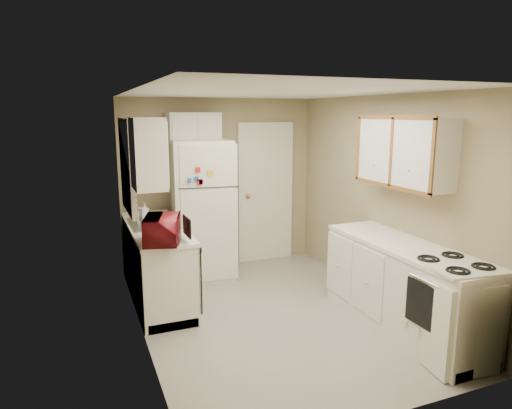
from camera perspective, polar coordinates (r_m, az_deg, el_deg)
name	(u,v)px	position (r m, az deg, el deg)	size (l,w,h in m)	color
floor	(273,314)	(5.21, 2.11, -13.53)	(3.80, 3.80, 0.00)	#A9A598
ceiling	(274,92)	(4.73, 2.32, 13.88)	(3.80, 3.80, 0.00)	white
wall_left	(139,220)	(4.46, -14.47, -1.86)	(3.80, 3.80, 0.00)	#9B9069
wall_right	(383,199)	(5.54, 15.56, 0.62)	(3.80, 3.80, 0.00)	#9B9069
wall_back	(220,183)	(6.58, -4.55, 2.65)	(2.80, 2.80, 0.00)	#9B9069
wall_front	(387,262)	(3.24, 16.10, -6.89)	(2.80, 2.80, 0.00)	#9B9069
left_counter	(157,263)	(5.56, -12.25, -7.17)	(0.60, 1.80, 0.90)	silver
dishwasher	(194,273)	(5.04, -7.81, -8.47)	(0.03, 0.58, 0.72)	black
sink	(154,227)	(5.59, -12.69, -2.71)	(0.54, 0.74, 0.16)	gray
microwave	(162,229)	(4.69, -11.62, -2.98)	(0.28, 0.50, 0.33)	maroon
soap_bottle	(145,210)	(5.87, -13.75, -0.69)	(0.09, 0.09, 0.19)	white
window_blinds	(128,166)	(5.43, -15.74, 4.67)	(0.10, 0.98, 1.08)	silver
upper_cabinet_left	(148,154)	(4.60, -13.35, 6.17)	(0.30, 0.45, 0.70)	silver
refrigerator	(202,209)	(6.16, -6.76, -0.58)	(0.76, 0.74, 1.85)	silver
cabinet_over_fridge	(194,128)	(6.26, -7.79, 9.50)	(0.70, 0.30, 0.40)	silver
interior_door	(266,193)	(6.81, 1.21, 1.45)	(0.86, 0.06, 2.08)	silver
right_counter	(403,287)	(4.95, 17.95, -9.80)	(0.60, 2.00, 0.90)	silver
stove	(450,317)	(4.51, 23.10, -12.86)	(0.55, 0.67, 0.82)	silver
upper_cabinet_right	(404,152)	(4.98, 18.03, 6.30)	(0.30, 1.20, 0.70)	silver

